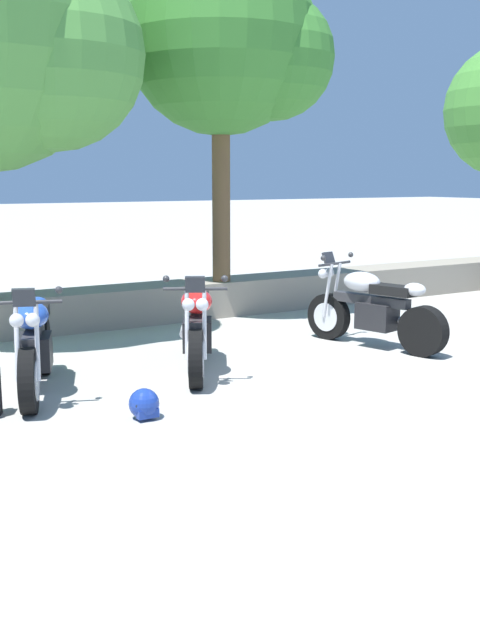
# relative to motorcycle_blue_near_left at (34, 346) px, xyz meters

# --- Properties ---
(ground_plane) EXTENTS (120.00, 120.00, 0.00)m
(ground_plane) POSITION_rel_motorcycle_blue_near_left_xyz_m (3.38, -1.80, -0.49)
(ground_plane) COLOR #A3A099
(stone_wall) EXTENTS (36.00, 0.80, 0.55)m
(stone_wall) POSITION_rel_motorcycle_blue_near_left_xyz_m (3.38, 3.00, -0.21)
(stone_wall) COLOR gray
(stone_wall) RESTS_ON ground
(motorcycle_blue_near_left) EXTENTS (0.99, 1.99, 1.18)m
(motorcycle_blue_near_left) POSITION_rel_motorcycle_blue_near_left_xyz_m (0.00, 0.00, 0.00)
(motorcycle_blue_near_left) COLOR black
(motorcycle_blue_near_left) RESTS_ON ground
(motorcycle_red_centre) EXTENTS (1.18, 1.88, 1.18)m
(motorcycle_red_centre) POSITION_rel_motorcycle_blue_near_left_xyz_m (1.81, -0.08, 0.00)
(motorcycle_red_centre) COLOR black
(motorcycle_red_centre) RESTS_ON ground
(motorcycle_silver_far_right) EXTENTS (0.87, 2.03, 1.18)m
(motorcycle_silver_far_right) POSITION_rel_motorcycle_blue_near_left_xyz_m (4.32, -0.12, 0.00)
(motorcycle_silver_far_right) COLOR black
(motorcycle_silver_far_right) RESTS_ON ground
(rider_helmet) EXTENTS (0.28, 0.28, 0.28)m
(rider_helmet) POSITION_rel_motorcycle_blue_near_left_xyz_m (0.60, -1.35, -0.35)
(rider_helmet) COLOR navy
(rider_helmet) RESTS_ON ground
(leafy_tree_mid_left) EXTENTS (3.00, 2.86, 5.08)m
(leafy_tree_mid_left) POSITION_rel_motorcycle_blue_near_left_xyz_m (3.90, 2.72, 3.64)
(leafy_tree_mid_left) COLOR brown
(leafy_tree_mid_left) RESTS_ON stone_wall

